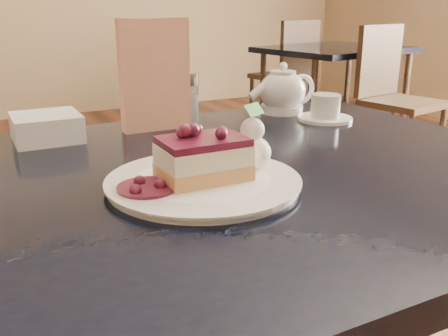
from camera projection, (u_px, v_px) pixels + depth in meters
name	position (u px, v px, depth m)	size (l,w,h in m)	color
main_table	(190.00, 223.00, 0.85)	(1.32, 0.89, 0.82)	black
dessert_plate	(203.00, 182.00, 0.77)	(0.30, 0.30, 0.01)	white
cheesecake_slice	(203.00, 159.00, 0.76)	(0.13, 0.09, 0.07)	tan
whipped_cream	(252.00, 152.00, 0.81)	(0.06, 0.06, 0.06)	white
berry_sauce	(147.00, 188.00, 0.73)	(0.09, 0.09, 0.01)	#490D27
tea_set	(290.00, 96.00, 1.27)	(0.22, 0.25, 0.11)	white
menu_card	(155.00, 75.00, 1.09)	(0.15, 0.03, 0.24)	#FFEAC1
sugar_shaker	(185.00, 98.00, 1.16)	(0.07, 0.07, 0.12)	white
napkin_stack	(47.00, 127.00, 1.03)	(0.13, 0.13, 0.05)	white
bg_table_far_right	(329.00, 137.00, 4.03)	(1.18, 1.90, 1.26)	black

